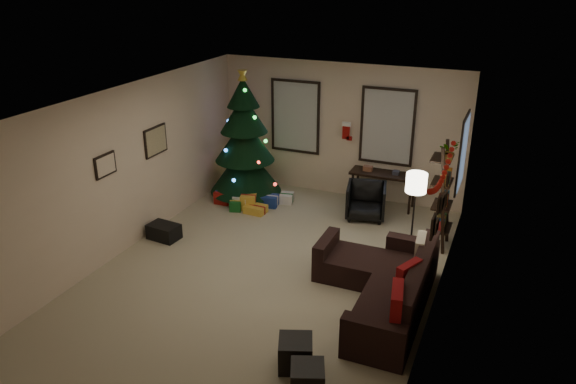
% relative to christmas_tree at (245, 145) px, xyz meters
% --- Properties ---
extents(floor, '(7.00, 7.00, 0.00)m').
position_rel_christmas_tree_xyz_m(floor, '(1.68, -2.60, -1.11)').
color(floor, tan).
rests_on(floor, ground).
extents(ceiling, '(7.00, 7.00, 0.00)m').
position_rel_christmas_tree_xyz_m(ceiling, '(1.68, -2.60, 1.59)').
color(ceiling, white).
rests_on(ceiling, floor).
extents(wall_back, '(5.00, 0.00, 5.00)m').
position_rel_christmas_tree_xyz_m(wall_back, '(1.68, 0.90, 0.24)').
color(wall_back, beige).
rests_on(wall_back, floor).
extents(wall_front, '(5.00, 0.00, 5.00)m').
position_rel_christmas_tree_xyz_m(wall_front, '(1.68, -6.10, 0.24)').
color(wall_front, beige).
rests_on(wall_front, floor).
extents(wall_left, '(0.00, 7.00, 7.00)m').
position_rel_christmas_tree_xyz_m(wall_left, '(-0.82, -2.60, 0.24)').
color(wall_left, beige).
rests_on(wall_left, floor).
extents(wall_right, '(0.00, 7.00, 7.00)m').
position_rel_christmas_tree_xyz_m(wall_right, '(4.18, -2.60, 0.24)').
color(wall_right, beige).
rests_on(wall_right, floor).
extents(window_back_left, '(1.05, 0.06, 1.50)m').
position_rel_christmas_tree_xyz_m(window_back_left, '(0.73, 0.87, 0.44)').
color(window_back_left, '#728CB2').
rests_on(window_back_left, wall_back).
extents(window_back_right, '(1.05, 0.06, 1.50)m').
position_rel_christmas_tree_xyz_m(window_back_right, '(2.63, 0.87, 0.44)').
color(window_back_right, '#728CB2').
rests_on(window_back_right, wall_back).
extents(window_right_wall, '(0.06, 0.90, 1.30)m').
position_rel_christmas_tree_xyz_m(window_right_wall, '(4.15, -0.05, 0.39)').
color(window_right_wall, '#728CB2').
rests_on(window_right_wall, wall_right).
extents(christmas_tree, '(1.44, 1.44, 2.68)m').
position_rel_christmas_tree_xyz_m(christmas_tree, '(0.00, 0.00, 0.00)').
color(christmas_tree, black).
rests_on(christmas_tree, floor).
extents(presents, '(1.50, 1.01, 0.30)m').
position_rel_christmas_tree_xyz_m(presents, '(0.26, -0.39, -0.99)').
color(presents, navy).
rests_on(presents, floor).
extents(sofa, '(1.71, 2.49, 0.83)m').
position_rel_christmas_tree_xyz_m(sofa, '(3.55, -2.67, -0.84)').
color(sofa, black).
rests_on(sofa, floor).
extents(pillow_red_a, '(0.22, 0.52, 0.50)m').
position_rel_christmas_tree_xyz_m(pillow_red_a, '(3.89, -3.65, -0.47)').
color(pillow_red_a, maroon).
rests_on(pillow_red_a, sofa).
extents(pillow_red_b, '(0.28, 0.43, 0.42)m').
position_rel_christmas_tree_xyz_m(pillow_red_b, '(3.89, -2.94, -0.47)').
color(pillow_red_b, maroon).
rests_on(pillow_red_b, sofa).
extents(pillow_cream, '(0.16, 0.45, 0.44)m').
position_rel_christmas_tree_xyz_m(pillow_cream, '(3.89, -2.13, -0.48)').
color(pillow_cream, beige).
rests_on(pillow_cream, sofa).
extents(ottoman_near, '(0.51, 0.51, 0.38)m').
position_rel_christmas_tree_xyz_m(ottoman_near, '(2.90, -4.40, -0.92)').
color(ottoman_near, black).
rests_on(ottoman_near, floor).
extents(ottoman_far, '(0.48, 0.48, 0.35)m').
position_rel_christmas_tree_xyz_m(ottoman_far, '(3.18, -4.74, -0.93)').
color(ottoman_far, black).
rests_on(ottoman_far, floor).
extents(desk, '(1.29, 0.46, 0.69)m').
position_rel_christmas_tree_xyz_m(desk, '(2.69, 0.62, -0.50)').
color(desk, black).
rests_on(desk, floor).
extents(desk_chair, '(0.77, 0.74, 0.67)m').
position_rel_christmas_tree_xyz_m(desk_chair, '(2.53, -0.03, -0.77)').
color(desk_chair, black).
rests_on(desk_chair, floor).
extents(bookshelf, '(0.30, 0.53, 1.82)m').
position_rel_christmas_tree_xyz_m(bookshelf, '(3.98, -0.66, -0.23)').
color(bookshelf, black).
rests_on(bookshelf, floor).
extents(potted_plant, '(0.52, 0.52, 0.44)m').
position_rel_christmas_tree_xyz_m(potted_plant, '(3.98, -0.78, 0.68)').
color(potted_plant, '#4C4C4C').
rests_on(potted_plant, bookshelf).
extents(floor_lamp, '(0.32, 0.32, 1.51)m').
position_rel_christmas_tree_xyz_m(floor_lamp, '(3.63, -1.37, 0.16)').
color(floor_lamp, black).
rests_on(floor_lamp, floor).
extents(art_map, '(0.04, 0.60, 0.50)m').
position_rel_christmas_tree_xyz_m(art_map, '(-0.80, -1.78, 0.50)').
color(art_map, black).
rests_on(art_map, wall_left).
extents(art_abstract, '(0.04, 0.45, 0.35)m').
position_rel_christmas_tree_xyz_m(art_abstract, '(-0.80, -3.07, 0.48)').
color(art_abstract, black).
rests_on(art_abstract, wall_left).
extents(gallery, '(0.03, 1.25, 0.54)m').
position_rel_christmas_tree_xyz_m(gallery, '(4.16, -2.67, 0.46)').
color(gallery, black).
rests_on(gallery, wall_right).
extents(garland, '(0.08, 1.90, 0.30)m').
position_rel_christmas_tree_xyz_m(garland, '(4.13, -2.63, 0.93)').
color(garland, '#A5140C').
rests_on(garland, wall_right).
extents(stocking_left, '(0.20, 0.05, 0.36)m').
position_rel_christmas_tree_xyz_m(stocking_left, '(1.54, 0.96, 0.39)').
color(stocking_left, '#990F0C').
rests_on(stocking_left, wall_back).
extents(stocking_right, '(0.20, 0.05, 0.36)m').
position_rel_christmas_tree_xyz_m(stocking_right, '(1.87, 0.71, 0.32)').
color(stocking_right, '#990F0C').
rests_on(stocking_right, wall_back).
extents(storage_bin, '(0.56, 0.40, 0.26)m').
position_rel_christmas_tree_xyz_m(storage_bin, '(-0.46, -2.23, -0.98)').
color(storage_bin, black).
rests_on(storage_bin, floor).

